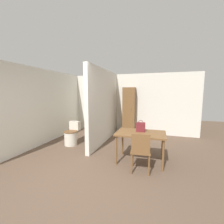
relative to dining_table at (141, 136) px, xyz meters
name	(u,v)px	position (x,y,z in m)	size (l,w,h in m)	color
ground_plane	(84,184)	(-0.91, -1.26, -0.67)	(16.00, 16.00, 0.00)	brown
wall_back	(127,104)	(-0.91, 2.73, 0.58)	(5.72, 0.12, 2.50)	silver
wall_left	(48,106)	(-3.33, 0.71, 0.58)	(0.12, 4.93, 2.50)	silver
partition_wall	(104,106)	(-1.41, 1.28, 0.58)	(0.12, 2.78, 2.50)	silver
dining_table	(141,136)	(0.00, 0.00, 0.00)	(1.18, 0.77, 0.75)	brown
wooden_chair	(141,150)	(0.07, -0.52, -0.17)	(0.46, 0.46, 0.89)	brown
toilet	(72,136)	(-2.34, 0.60, -0.37)	(0.44, 0.59, 0.75)	silver
handbag	(141,127)	(-0.01, 0.10, 0.20)	(0.21, 0.15, 0.29)	maroon
wooden_cabinet	(129,111)	(-0.76, 2.45, 0.30)	(0.49, 0.42, 1.93)	brown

